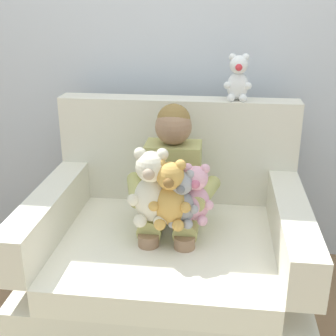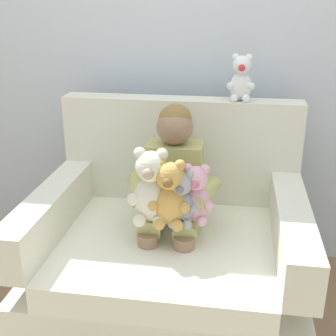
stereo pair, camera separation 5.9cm
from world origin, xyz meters
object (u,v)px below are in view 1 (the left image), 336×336
(seated_child, at_px, (172,185))
(plush_pink, at_px, (196,195))
(armchair, at_px, (169,253))
(plush_grey, at_px, (181,199))
(plush_honey, at_px, (170,196))
(plush_cream, at_px, (151,189))
(plush_white_on_backrest, at_px, (238,79))

(seated_child, relative_size, plush_pink, 3.07)
(armchair, relative_size, plush_grey, 4.86)
(seated_child, bearing_deg, plush_honey, -91.45)
(plush_cream, height_order, plush_pink, plush_cream)
(plush_pink, bearing_deg, seated_child, 147.51)
(plush_white_on_backrest, bearing_deg, plush_cream, -141.98)
(seated_child, xyz_separation_m, plush_pink, (0.12, -0.14, 0.02))
(plush_white_on_backrest, bearing_deg, plush_pink, -126.36)
(plush_white_on_backrest, bearing_deg, plush_honey, -134.08)
(plush_pink, bearing_deg, plush_white_on_backrest, 87.51)
(armchair, height_order, seated_child, seated_child)
(armchair, bearing_deg, plush_white_on_backrest, 51.38)
(plush_honey, relative_size, plush_grey, 1.20)
(seated_child, height_order, plush_pink, seated_child)
(plush_cream, bearing_deg, plush_pink, 4.36)
(plush_honey, bearing_deg, plush_cream, 156.26)
(seated_child, relative_size, plush_grey, 3.26)
(armchair, xyz_separation_m, plush_white_on_backrest, (0.29, 0.37, 0.78))
(plush_cream, bearing_deg, armchair, 60.54)
(plush_grey, bearing_deg, seated_child, 125.33)
(plush_honey, height_order, plush_white_on_backrest, plush_white_on_backrest)
(plush_cream, relative_size, plush_white_on_backrest, 1.49)
(armchair, relative_size, plush_white_on_backrest, 5.34)
(plush_grey, height_order, plush_pink, plush_pink)
(seated_child, bearing_deg, plush_grey, -77.14)
(plush_honey, distance_m, plush_cream, 0.09)
(plush_honey, xyz_separation_m, plush_cream, (-0.08, 0.02, 0.02))
(plush_cream, xyz_separation_m, plush_white_on_backrest, (0.35, 0.51, 0.39))
(seated_child, bearing_deg, plush_white_on_backrest, 42.44)
(armchair, xyz_separation_m, plush_grey, (0.07, -0.14, 0.36))
(armchair, distance_m, seated_child, 0.34)
(armchair, xyz_separation_m, plush_cream, (-0.06, -0.14, 0.40))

